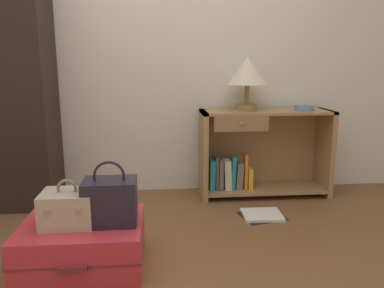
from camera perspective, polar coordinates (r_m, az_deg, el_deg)
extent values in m
plane|color=brown|center=(2.10, -4.94, -19.46)|extent=(9.00, 9.00, 0.00)
cube|color=silver|center=(3.30, -5.50, 15.44)|extent=(6.40, 0.10, 2.60)
cube|color=#A37A51|center=(3.15, 1.71, -1.57)|extent=(0.04, 0.35, 0.72)
cube|color=#A37A51|center=(3.43, 19.09, -1.13)|extent=(0.04, 0.35, 0.72)
cube|color=#A37A51|center=(3.19, 11.01, 4.74)|extent=(1.07, 0.35, 0.02)
cube|color=#A37A51|center=(3.33, 10.57, -6.45)|extent=(0.99, 0.35, 0.02)
cube|color=#A37A51|center=(3.41, 10.01, -0.71)|extent=(0.99, 0.01, 0.70)
cube|color=#8F6B47|center=(2.99, 7.36, 3.01)|extent=(0.43, 0.02, 0.12)
sphere|color=#9E844C|center=(2.97, 7.42, 2.96)|extent=(0.02, 0.02, 0.02)
cube|color=teal|center=(3.18, 3.02, -4.60)|extent=(0.05, 0.10, 0.25)
cube|color=#4C474C|center=(3.18, 3.69, -4.33)|extent=(0.03, 0.11, 0.28)
cube|color=#726659|center=(3.19, 4.32, -4.55)|extent=(0.04, 0.09, 0.25)
cube|color=beige|center=(3.20, 5.27, -4.55)|extent=(0.06, 0.11, 0.25)
cube|color=teal|center=(3.20, 6.15, -4.24)|extent=(0.04, 0.08, 0.28)
cube|color=#726659|center=(3.22, 7.07, -4.71)|extent=(0.07, 0.09, 0.23)
cube|color=orange|center=(3.22, 7.93, -4.03)|extent=(0.03, 0.10, 0.30)
cube|color=gold|center=(3.25, 8.53, -5.01)|extent=(0.04, 0.13, 0.18)
cylinder|color=olive|center=(3.16, 8.10, 5.43)|extent=(0.17, 0.17, 0.05)
cylinder|color=olive|center=(3.15, 8.15, 7.32)|extent=(0.04, 0.04, 0.16)
cone|color=beige|center=(3.14, 8.26, 10.81)|extent=(0.32, 0.32, 0.23)
cylinder|color=slate|center=(3.26, 16.35, 5.23)|extent=(0.16, 0.16, 0.05)
cube|color=#D1333D|center=(2.25, -15.89, -14.05)|extent=(0.65, 0.52, 0.25)
cube|color=maroon|center=(2.25, -15.89, -14.05)|extent=(0.66, 0.53, 0.01)
cube|color=maroon|center=(2.02, -17.35, -17.38)|extent=(0.14, 0.02, 0.03)
cube|color=#B7A88E|center=(2.17, -17.96, -9.07)|extent=(0.27, 0.22, 0.18)
torus|color=gray|center=(2.13, -18.14, -6.34)|extent=(0.11, 0.02, 0.11)
cube|color=tan|center=(2.07, -20.77, -9.35)|extent=(0.02, 0.01, 0.02)
cube|color=tan|center=(2.03, -16.65, -9.43)|extent=(0.02, 0.01, 0.02)
cube|color=#231E2D|center=(2.12, -12.08, -8.37)|extent=(0.28, 0.20, 0.24)
torus|color=#231E2D|center=(2.07, -12.25, -4.74)|extent=(0.17, 0.01, 0.17)
cube|color=white|center=(2.89, 10.38, -10.33)|extent=(0.29, 0.25, 0.02)
cube|color=black|center=(2.89, 10.37, -10.47)|extent=(0.35, 0.32, 0.01)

